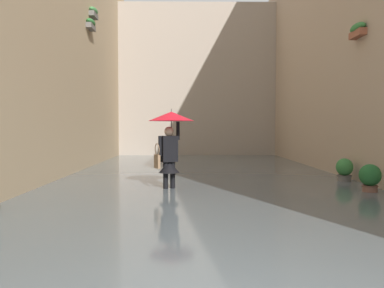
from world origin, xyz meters
TOP-DOWN VIEW (x-y plane):
  - ground_plane at (0.00, -9.11)m, footprint 60.00×60.00m
  - flood_water at (0.00, -9.11)m, footprint 9.03×24.22m
  - building_facade_far at (0.00, -19.12)m, footprint 11.83×1.80m
  - person_wading at (0.90, -6.94)m, footprint 1.10×1.10m
  - potted_plant_near_left at (-3.79, -8.18)m, footprint 0.45×0.45m
  - potted_plant_mid_left at (-3.66, -6.40)m, footprint 0.48×0.48m

SIDE VIEW (x-z plane):
  - ground_plane at x=0.00m, z-range 0.00..0.00m
  - flood_water at x=0.00m, z-range 0.00..0.19m
  - potted_plant_near_left at x=-3.79m, z-range 0.04..0.84m
  - potted_plant_mid_left at x=-3.66m, z-range 0.06..0.88m
  - person_wading at x=0.90m, z-range 0.46..2.55m
  - building_facade_far at x=0.00m, z-range 0.00..8.17m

